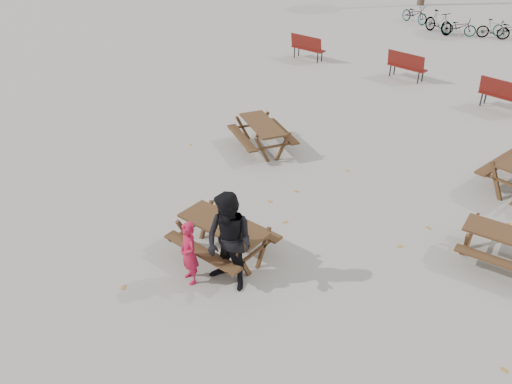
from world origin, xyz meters
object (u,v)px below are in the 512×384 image
Objects in this scene: food_tray at (224,227)px; adult at (229,242)px; main_picnic_table at (223,231)px; picnic_table_north at (262,136)px; picnic_table_east at (506,249)px; child at (189,253)px; soda_bottle at (220,224)px.

adult reaches higher than food_tray.
main_picnic_table reaches higher than picnic_table_north.
picnic_table_east is 0.92× the size of picnic_table_north.
picnic_table_east is (4.37, 3.22, -0.23)m from main_picnic_table.
adult is 5.60m from picnic_table_north.
picnic_table_north is (-2.35, 5.07, -0.26)m from child.
main_picnic_table is 1.40× the size of child.
picnic_table_north is (-3.00, 4.69, -0.58)m from adult.
picnic_table_east is at bearing 63.43° from child.
child is (0.01, -0.93, 0.05)m from main_picnic_table.
soda_bottle is at bearing 108.79° from child.
picnic_table_north is at bearing 134.69° from child.
adult reaches higher than picnic_table_east.
main_picnic_table is 10.59× the size of soda_bottle.
adult is 1.09× the size of picnic_table_north.
food_tray is 0.85m from child.
picnic_table_east is at bearing 43.95° from adult.
soda_bottle is 5.49m from picnic_table_east.
soda_bottle is 0.10× the size of picnic_table_east.
main_picnic_table is 0.93× the size of adult.
main_picnic_table is 4.76m from picnic_table_north.
picnic_table_north is at bearing 121.06° from adult.
picnic_table_north reaches higher than picnic_table_east.
food_tray is 0.09× the size of adult.
picnic_table_north is at bearing 120.04° from food_tray.
adult is (0.55, -0.45, 0.17)m from food_tray.
child is at bearing -89.10° from main_picnic_table.
adult is at bearing -39.30° from food_tray.
picnic_table_east is at bearing 37.55° from soda_bottle.
adult is 5.32m from picnic_table_east.
picnic_table_north is (-6.71, 0.92, 0.03)m from picnic_table_east.
child reaches higher than picnic_table_north.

